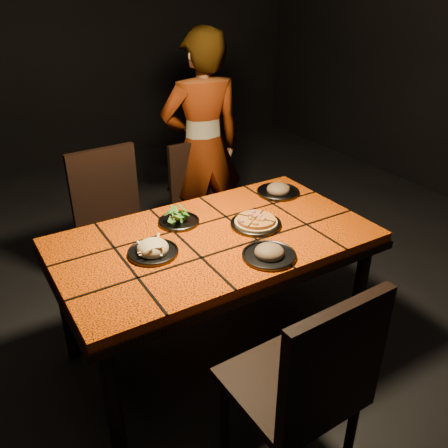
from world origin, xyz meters
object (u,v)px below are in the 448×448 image
chair_far_left (113,216)px  chair_far_right (202,196)px  dining_table (215,249)px  plate_pizza (256,222)px  chair_near (307,384)px  plate_pasta (153,250)px  diner (203,148)px

chair_far_left → chair_far_right: 0.69m
dining_table → plate_pizza: 0.26m
chair_near → chair_far_left: size_ratio=1.04×
plate_pasta → diner: bearing=50.8°
diner → plate_pasta: size_ratio=6.73×
dining_table → chair_near: size_ratio=1.59×
chair_near → chair_far_left: chair_near is taller
chair_near → plate_pasta: bearing=-78.2°
plate_pasta → chair_far_left: bearing=84.4°
chair_near → chair_far_right: bearing=-108.7°
chair_far_right → plate_pasta: (-0.77, -0.93, 0.26)m
dining_table → plate_pasta: plate_pasta is taller
chair_near → plate_pizza: bearing=-114.5°
plate_pizza → diner: bearing=75.7°
chair_near → chair_far_left: (-0.13, 1.74, -0.02)m
chair_far_right → plate_pasta: 1.23m
chair_near → plate_pasta: (-0.22, 0.90, 0.19)m
diner → plate_pasta: 1.35m
chair_near → chair_far_left: bearing=-87.4°
chair_far_left → diner: size_ratio=0.60×
dining_table → plate_pizza: (0.24, -0.02, 0.10)m
diner → plate_pizza: (-0.27, -1.07, -0.05)m
dining_table → plate_pasta: size_ratio=6.63×
dining_table → diner: size_ratio=0.99×
chair_far_right → plate_pasta: bearing=-130.3°
chair_near → plate_pizza: 0.97m
diner → chair_far_left: bearing=23.4°
diner → plate_pizza: 1.10m
plate_pizza → plate_pasta: 0.58m
dining_table → diner: diner is taller
chair_near → plate_pasta: 0.94m
chair_far_left → chair_far_right: bearing=4.3°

